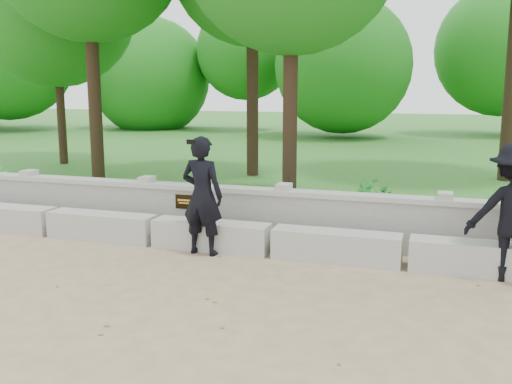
# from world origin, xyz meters

# --- Properties ---
(ground) EXTENTS (80.00, 80.00, 0.00)m
(ground) POSITION_xyz_m (0.00, 0.00, 0.00)
(ground) COLOR tan
(ground) RESTS_ON ground
(lawn) EXTENTS (40.00, 22.00, 0.25)m
(lawn) POSITION_xyz_m (0.00, 14.00, 0.12)
(lawn) COLOR #215D16
(lawn) RESTS_ON ground
(concrete_bench) EXTENTS (11.90, 0.45, 0.45)m
(concrete_bench) POSITION_xyz_m (0.00, 1.90, 0.22)
(concrete_bench) COLOR beige
(concrete_bench) RESTS_ON ground
(parapet_wall) EXTENTS (12.50, 0.35, 0.90)m
(parapet_wall) POSITION_xyz_m (0.00, 2.60, 0.46)
(parapet_wall) COLOR #B4B2AA
(parapet_wall) RESTS_ON ground
(man_main) EXTENTS (0.70, 0.63, 1.83)m
(man_main) POSITION_xyz_m (0.97, 1.64, 0.92)
(man_main) COLOR black
(man_main) RESTS_ON ground
(shrub_a) EXTENTS (0.42, 0.35, 0.68)m
(shrub_a) POSITION_xyz_m (-4.32, 3.30, 0.59)
(shrub_a) COLOR #2E8932
(shrub_a) RESTS_ON lawn
(shrub_b) EXTENTS (0.43, 0.46, 0.67)m
(shrub_b) POSITION_xyz_m (3.14, 3.79, 0.59)
(shrub_b) COLOR #2E8932
(shrub_b) RESTS_ON lawn
(shrub_c) EXTENTS (0.72, 0.71, 0.61)m
(shrub_c) POSITION_xyz_m (3.38, 4.26, 0.55)
(shrub_c) COLOR #2E8932
(shrub_c) RESTS_ON lawn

